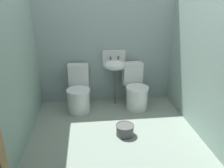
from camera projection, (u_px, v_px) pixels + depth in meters
ground_plane at (115, 139)px, 3.26m from camera, size 2.85×2.95×0.08m
wall_back at (106, 44)px, 4.07m from camera, size 2.85×0.10×2.17m
wall_left at (13, 66)px, 2.80m from camera, size 0.10×2.75×2.17m
wall_right at (206, 60)px, 3.07m from camera, size 0.10×2.75×2.17m
toilet_left at (79, 93)px, 3.92m from camera, size 0.41×0.60×0.78m
toilet_right at (135, 90)px, 4.03m from camera, size 0.45×0.63×0.78m
sink at (115, 65)px, 4.01m from camera, size 0.42×0.35×0.99m
bucket at (125, 130)px, 3.26m from camera, size 0.27×0.27×0.16m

